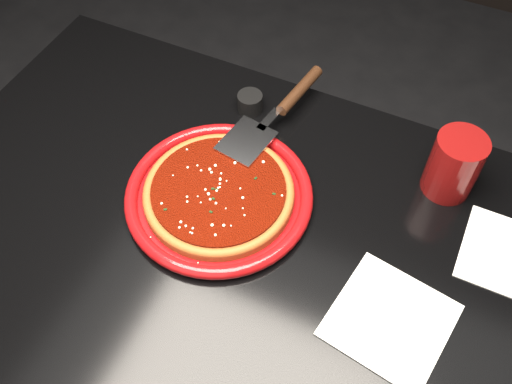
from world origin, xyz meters
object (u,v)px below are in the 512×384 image
at_px(plate, 219,195).
at_px(ramekin, 250,103).
at_px(table, 235,321).
at_px(pizza_server, 276,113).
at_px(cup, 454,165).

relative_size(plate, ramekin, 6.66).
bearing_deg(table, plate, 129.23).
relative_size(table, pizza_server, 3.48).
distance_m(plate, cup, 0.42).
distance_m(plate, pizza_server, 0.21).
height_order(pizza_server, cup, cup).
distance_m(table, plate, 0.40).
xyz_separation_m(cup, ramekin, (-0.41, 0.03, -0.04)).
bearing_deg(pizza_server, table, -75.06).
xyz_separation_m(table, ramekin, (-0.10, 0.29, 0.39)).
height_order(plate, ramekin, ramekin).
relative_size(table, ramekin, 23.39).
relative_size(table, plate, 3.51).
relative_size(plate, cup, 2.70).
height_order(pizza_server, ramekin, pizza_server).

